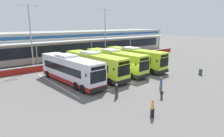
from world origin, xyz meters
The scene contains 19 objects.
ground_plane centered at (0.00, 0.00, 0.00)m, with size 200.00×200.00×0.00m, color #605E5B.
terminal_building centered at (0.00, 26.91, 3.01)m, with size 70.00×13.00×6.00m.
red_barrier_wall centered at (0.00, 14.50, 0.56)m, with size 60.00×0.40×1.10m.
coach_bus_leftmost centered at (-6.36, 5.33, 1.79)m, with size 3.54×12.29×3.78m.
coach_bus_left_centre centered at (-2.16, 5.63, 1.79)m, with size 3.54×12.29×3.78m.
coach_bus_centre centered at (1.91, 5.80, 1.79)m, with size 3.54×12.29×3.78m.
coach_bus_right_centre centered at (6.37, 5.69, 1.79)m, with size 3.54×12.29×3.78m.
bay_stripe_far_west centered at (-8.40, 6.00, 0.00)m, with size 0.14×13.00×0.01m, color silver.
bay_stripe_west centered at (-4.20, 6.00, 0.00)m, with size 0.14×13.00×0.01m, color silver.
bay_stripe_mid_west centered at (0.00, 6.00, 0.00)m, with size 0.14×13.00×0.01m, color silver.
bay_stripe_centre centered at (4.20, 6.00, 0.00)m, with size 0.14×13.00×0.01m, color silver.
bay_stripe_mid_east centered at (8.40, 6.00, 0.00)m, with size 0.14×13.00×0.01m, color silver.
pedestrian_in_dark_coat centered at (-5.71, -8.30, 0.87)m, with size 0.51×0.36×1.62m.
pedestrian_child centered at (-1.63, -6.23, 0.54)m, with size 0.32×0.25×1.00m.
pedestrian_near_bin centered at (-5.22, -2.97, 0.87)m, with size 0.50×0.38×1.62m.
pedestrian_approaching_bus centered at (0.74, -4.36, 0.87)m, with size 0.52×0.35×1.62m.
lamp_post_west centered at (-7.96, 16.07, 6.29)m, with size 3.24×0.28×11.00m.
lamp_post_centre centered at (8.02, 16.44, 6.29)m, with size 3.24×0.28×11.00m.
litter_bin centered at (11.28, -3.99, 0.47)m, with size 0.54×0.54×0.93m.
Camera 1 is at (-18.09, -18.00, 7.92)m, focal length 30.99 mm.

